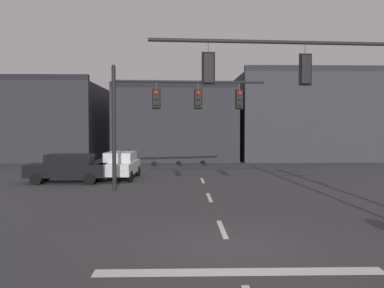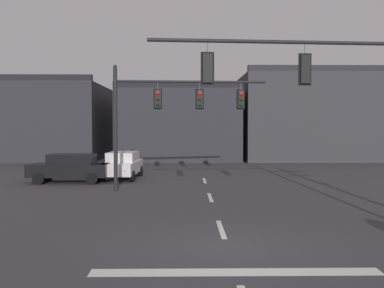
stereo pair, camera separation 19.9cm
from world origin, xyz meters
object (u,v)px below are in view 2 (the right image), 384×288
signal_mast_near_side (325,89)px  signal_mast_far_side (167,107)px  car_lot_middle (123,164)px  car_lot_nearside (70,167)px

signal_mast_near_side → signal_mast_far_side: bearing=125.1°
signal_mast_far_side → car_lot_middle: (-2.89, 4.70, -3.28)m
car_lot_nearside → signal_mast_near_side: bearing=-44.0°
signal_mast_near_side → car_lot_nearside: 15.71m
car_lot_nearside → car_lot_middle: same height
signal_mast_near_side → signal_mast_far_side: signal_mast_near_side is taller
car_lot_middle → car_lot_nearside: bearing=-146.9°
signal_mast_near_side → car_lot_middle: 15.33m
car_lot_nearside → car_lot_middle: (2.71, 1.76, 0.00)m
signal_mast_near_side → signal_mast_far_side: (-5.40, 7.69, -0.27)m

